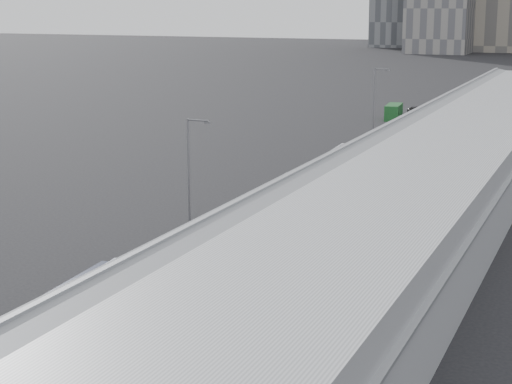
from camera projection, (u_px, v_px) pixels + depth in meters
The scene contains 19 objects.
sidewalk at pixel (387, 218), 72.78m from camera, with size 10.00×170.00×0.12m, color gray.
lane_line at pixel (273, 207), 76.79m from camera, with size 0.12×160.00×0.02m, color gold.
depot at pixel (436, 182), 70.51m from camera, with size 12.45×160.40×7.20m.
bus_1 at pixel (61, 341), 42.07m from camera, with size 3.78×13.87×4.00m.
bus_2 at pixel (218, 251), 57.73m from camera, with size 3.39×13.18×3.81m.
bus_3 at pixel (278, 210), 69.27m from camera, with size 3.40×12.76×3.69m.
bus_4 at pixel (338, 174), 82.96m from camera, with size 3.56×13.60×3.93m.
bus_5 at pixel (376, 155), 93.07m from camera, with size 4.02×13.95×4.02m.
bus_6 at pixel (403, 136), 107.62m from camera, with size 2.74×12.20×3.56m.
bus_7 at pixel (432, 123), 118.46m from camera, with size 3.04×13.72×4.01m.
tree_1 at pixel (225, 261), 50.22m from camera, with size 2.07×2.07×4.22m.
tree_2 at pixel (372, 175), 77.33m from camera, with size 1.03×1.03×3.32m.
tree_3 at pixel (415, 137), 96.84m from camera, with size 2.49×2.49×4.33m.
tree_4 at pixel (454, 113), 115.51m from camera, with size 1.58×1.58×4.14m.
tree_5 at pixel (483, 92), 141.35m from camera, with size 2.52×2.52×4.76m.
street_lamp_near at pixel (191, 166), 68.32m from camera, with size 2.04×0.22×9.03m.
street_lamp_far at pixel (375, 98), 114.38m from camera, with size 2.04×0.22×9.48m.
shipping_container at pixel (394, 112), 133.91m from camera, with size 2.12×5.82×2.37m, color #15461D.
suv at pixel (416, 112), 137.59m from camera, with size 2.49×5.41×1.50m, color black.
Camera 1 is at (26.22, -14.34, 18.02)m, focal length 60.00 mm.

